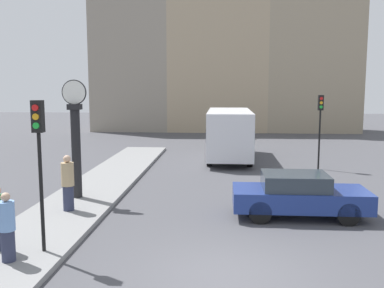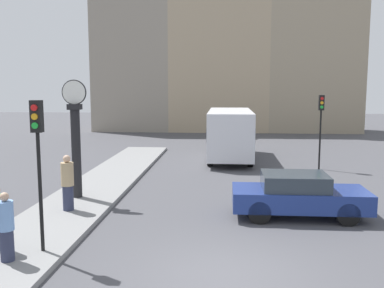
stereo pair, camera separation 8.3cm
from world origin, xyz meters
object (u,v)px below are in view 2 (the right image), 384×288
(traffic_light_far, at_px, (321,116))
(pedestrian_tan_coat, at_px, (68,183))
(sedan_car, at_px, (298,195))
(street_clock, at_px, (76,141))
(bus_distant, at_px, (230,132))
(traffic_light_near, at_px, (38,144))
(pedestrian_blue_stripe, at_px, (6,227))

(traffic_light_far, height_order, pedestrian_tan_coat, traffic_light_far)
(sedan_car, distance_m, street_clock, 7.96)
(bus_distant, xyz_separation_m, street_clock, (-5.64, -9.57, 0.61))
(sedan_car, height_order, street_clock, street_clock)
(bus_distant, xyz_separation_m, traffic_light_near, (-4.73, -14.68, 1.18))
(traffic_light_far, bearing_deg, pedestrian_tan_coat, -139.05)
(sedan_car, height_order, traffic_light_near, traffic_light_near)
(traffic_light_near, bearing_deg, street_clock, 100.09)
(traffic_light_far, xyz_separation_m, pedestrian_tan_coat, (-9.86, -8.55, -1.63))
(sedan_car, distance_m, pedestrian_blue_stripe, 8.58)
(sedan_car, bearing_deg, bus_distant, 100.70)
(traffic_light_near, distance_m, street_clock, 5.23)
(traffic_light_near, height_order, pedestrian_blue_stripe, traffic_light_near)
(traffic_light_far, distance_m, pedestrian_tan_coat, 13.15)
(traffic_light_near, bearing_deg, sedan_car, 29.04)
(traffic_light_far, relative_size, street_clock, 0.88)
(bus_distant, bearing_deg, traffic_light_far, -30.80)
(sedan_car, relative_size, traffic_light_far, 1.13)
(pedestrian_tan_coat, bearing_deg, traffic_light_near, -79.53)
(bus_distant, height_order, street_clock, street_clock)
(bus_distant, bearing_deg, pedestrian_tan_coat, -115.55)
(traffic_light_near, distance_m, traffic_light_far, 15.14)
(street_clock, relative_size, pedestrian_blue_stripe, 2.62)
(traffic_light_near, height_order, pedestrian_tan_coat, traffic_light_near)
(street_clock, distance_m, pedestrian_tan_coat, 2.05)
(sedan_car, distance_m, pedestrian_tan_coat, 7.44)
(sedan_car, height_order, bus_distant, bus_distant)
(traffic_light_near, xyz_separation_m, pedestrian_tan_coat, (-0.64, 3.46, -1.74))
(traffic_light_far, distance_m, street_clock, 12.26)
(pedestrian_blue_stripe, bearing_deg, sedan_car, 31.12)
(street_clock, distance_m, pedestrian_blue_stripe, 5.93)
(pedestrian_tan_coat, bearing_deg, sedan_car, 2.42)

